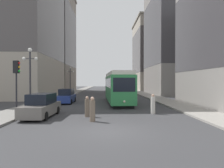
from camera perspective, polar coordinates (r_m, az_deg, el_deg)
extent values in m
plane|color=#38383A|center=(11.65, -0.89, -13.06)|extent=(200.00, 200.00, 0.00)
cube|color=gray|center=(51.98, -10.45, -2.24)|extent=(2.99, 120.00, 0.15)
cube|color=gray|center=(52.04, 7.29, -2.23)|extent=(2.99, 120.00, 0.15)
cube|color=black|center=(26.44, 1.57, -4.90)|extent=(2.72, 11.93, 0.35)
cube|color=#2D8447|center=(26.33, 1.57, -1.16)|extent=(3.15, 12.98, 3.10)
cube|color=black|center=(26.32, 1.57, 0.36)|extent=(3.16, 12.46, 1.08)
cube|color=silver|center=(26.33, 1.57, 2.69)|extent=(2.93, 12.71, 0.44)
cube|color=black|center=(19.94, 3.44, -0.22)|extent=(2.21, 0.18, 1.40)
sphere|color=#F2EACC|center=(19.97, 3.47, -4.94)|extent=(0.24, 0.24, 0.24)
cube|color=black|center=(46.10, 3.86, -2.48)|extent=(2.45, 10.29, 0.35)
cube|color=silver|center=(46.03, 3.86, -0.34)|extent=(2.86, 11.19, 3.10)
cube|color=black|center=(46.02, 3.86, 0.34)|extent=(2.88, 10.75, 1.30)
cube|color=black|center=(40.50, 4.42, -0.05)|extent=(2.31, 0.14, 1.71)
cylinder|color=black|center=(25.49, -15.20, -4.81)|extent=(0.18, 0.64, 0.64)
cylinder|color=black|center=(28.33, -13.82, -4.25)|extent=(0.18, 0.64, 0.64)
cylinder|color=black|center=(25.15, -11.40, -4.88)|extent=(0.18, 0.64, 0.64)
cylinder|color=black|center=(28.02, -10.39, -4.29)|extent=(0.18, 0.64, 0.64)
cube|color=navy|center=(26.71, -12.68, -3.95)|extent=(1.80, 4.71, 0.84)
cube|color=black|center=(26.77, -12.64, -2.18)|extent=(1.59, 2.59, 0.80)
cylinder|color=black|center=(15.91, -24.03, -8.21)|extent=(0.21, 0.65, 0.64)
cylinder|color=black|center=(18.65, -20.13, -6.88)|extent=(0.21, 0.65, 0.64)
cylinder|color=black|center=(15.28, -18.14, -8.56)|extent=(0.21, 0.65, 0.64)
cylinder|color=black|center=(18.11, -15.03, -7.08)|extent=(0.21, 0.65, 0.64)
cube|color=slate|center=(16.92, -19.24, -6.70)|extent=(2.02, 4.92, 0.84)
cube|color=black|center=(16.95, -19.11, -3.90)|extent=(1.70, 2.73, 0.80)
cylinder|color=beige|center=(17.77, 11.44, -5.88)|extent=(0.38, 0.38, 1.46)
sphere|color=tan|center=(17.70, 11.45, -3.15)|extent=(0.26, 0.26, 0.26)
cylinder|color=#6B5B4C|center=(14.21, -5.51, -7.54)|extent=(0.38, 0.38, 1.47)
sphere|color=tan|center=(14.11, -5.52, -4.11)|extent=(0.26, 0.26, 0.26)
cylinder|color=#6B5B4C|center=(16.16, -7.00, -6.70)|extent=(0.36, 0.36, 1.38)
sphere|color=tan|center=(16.07, -7.00, -3.87)|extent=(0.25, 0.25, 0.25)
cylinder|color=#232328|center=(16.92, -25.27, -1.14)|extent=(0.12, 0.12, 4.18)
cube|color=black|center=(16.95, -25.30, 4.33)|extent=(0.36, 0.36, 0.95)
sphere|color=red|center=(16.89, -24.68, 5.38)|extent=(0.18, 0.18, 0.18)
sphere|color=gold|center=(16.87, -24.67, 4.35)|extent=(0.18, 0.18, 0.18)
sphere|color=green|center=(16.85, -24.67, 3.32)|extent=(0.18, 0.18, 0.18)
cylinder|color=#333338|center=(20.09, -21.99, 0.83)|extent=(0.16, 0.16, 5.36)
sphere|color=white|center=(20.30, -22.03, 8.87)|extent=(0.36, 0.36, 0.36)
sphere|color=white|center=(20.40, -23.48, 6.55)|extent=(0.31, 0.31, 0.31)
sphere|color=white|center=(20.02, -20.53, 6.68)|extent=(0.31, 0.31, 0.31)
cube|color=#333338|center=(20.20, -22.02, 6.61)|extent=(1.10, 0.06, 0.06)
cylinder|color=#333338|center=(40.48, -11.65, 0.67)|extent=(0.16, 0.16, 5.15)
sphere|color=white|center=(40.57, -11.66, 4.54)|extent=(0.36, 0.36, 0.36)
sphere|color=white|center=(40.63, -12.42, 3.43)|extent=(0.31, 0.31, 0.31)
sphere|color=white|center=(40.44, -10.89, 3.44)|extent=(0.31, 0.31, 0.31)
cube|color=#333338|center=(40.53, -11.66, 3.43)|extent=(1.10, 0.06, 0.06)
cube|color=slate|center=(58.91, -17.48, 11.29)|extent=(12.60, 17.51, 27.16)
cube|color=#3D3838|center=(59.17, -17.49, 12.58)|extent=(12.64, 17.55, 16.30)
cube|color=#A89E8E|center=(42.21, -26.53, 15.62)|extent=(15.37, 18.04, 27.32)
cube|color=#544F4E|center=(42.59, -26.54, 17.39)|extent=(15.41, 18.08, 16.39)
cube|color=gray|center=(47.01, 18.70, 11.93)|extent=(12.82, 16.15, 23.84)
cube|color=#423F43|center=(47.25, 18.71, 13.35)|extent=(12.86, 16.19, 14.30)
cube|color=#A89E8E|center=(67.47, 12.09, 7.62)|extent=(12.67, 16.99, 21.71)
cube|color=#544F4E|center=(67.60, 12.09, 8.53)|extent=(12.71, 17.03, 13.02)
cube|color=gray|center=(69.67, 12.11, 16.72)|extent=(13.27, 17.59, 0.50)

